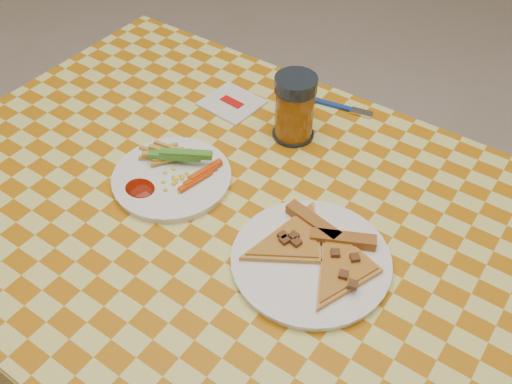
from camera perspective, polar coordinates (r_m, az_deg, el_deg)
table at (r=1.09m, az=-1.78°, el=-4.65°), size 1.28×0.88×0.76m
plate_left at (r=1.09m, az=-8.39°, el=1.33°), size 0.24×0.24×0.01m
plate_right at (r=0.95m, az=5.50°, el=-6.91°), size 0.35×0.35×0.01m
fries_veggies at (r=1.09m, az=-8.29°, el=2.59°), size 0.18×0.17×0.04m
pizza_slices at (r=0.95m, az=6.17°, el=-5.81°), size 0.29×0.25×0.02m
drink_glass at (r=1.15m, az=3.88°, el=8.36°), size 0.09×0.09×0.14m
napkin at (r=1.27m, az=-2.42°, el=8.88°), size 0.13×0.12×0.01m
fork at (r=1.27m, az=8.42°, el=8.44°), size 0.15×0.04×0.01m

